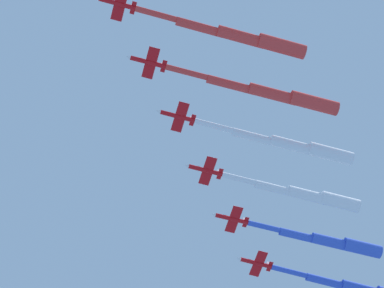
% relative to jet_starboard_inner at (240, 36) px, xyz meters
% --- Properties ---
extents(jet_starboard_inner, '(36.96, 39.95, 3.92)m').
position_rel_jet_starboard_inner_xyz_m(jet_starboard_inner, '(0.00, 0.00, 0.00)').
color(jet_starboard_inner, red).
extents(jet_port_mid, '(38.46, 41.05, 3.91)m').
position_rel_jet_starboard_inner_xyz_m(jet_port_mid, '(0.79, -16.59, -0.49)').
color(jet_port_mid, red).
extents(jet_starboard_mid, '(36.79, 39.57, 3.86)m').
position_rel_jet_starboard_inner_xyz_m(jet_starboard_mid, '(3.62, -31.48, -0.03)').
color(jet_starboard_mid, red).
extents(jet_port_outer, '(33.78, 36.10, 3.86)m').
position_rel_jet_starboard_inner_xyz_m(jet_port_outer, '(7.36, -45.06, -1.36)').
color(jet_port_outer, red).
extents(jet_starboard_outer, '(33.95, 35.85, 3.87)m').
position_rel_jet_starboard_inner_xyz_m(jet_starboard_outer, '(9.04, -60.75, -1.12)').
color(jet_starboard_outer, red).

